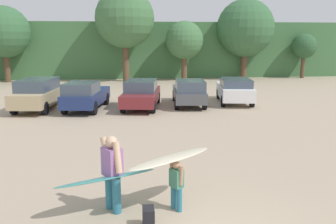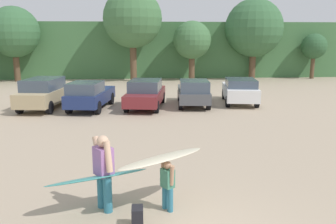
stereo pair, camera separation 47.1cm
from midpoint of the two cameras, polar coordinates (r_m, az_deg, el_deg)
The scene contains 16 objects.
hillside_ridge at distance 40.93m, azimuth -2.68°, elevation 10.04°, with size 108.00×12.00×5.42m, color #427042.
tree_far_right at distance 35.31m, azimuth -23.01°, elevation 11.62°, with size 4.53×4.53×6.68m.
tree_far_left at distance 33.02m, azimuth -5.25°, elevation 14.60°, with size 5.27×5.27×8.25m.
tree_center_right at distance 33.63m, azimuth 4.27°, elevation 11.31°, with size 3.48×3.48×5.45m.
tree_center at distance 35.99m, azimuth 13.93°, elevation 12.85°, with size 5.50×5.50×7.58m.
tree_center_left at distance 37.84m, azimuth 22.58°, elevation 9.59°, with size 2.42×2.42×4.33m.
parked_car_tan at distance 21.01m, azimuth -18.48°, elevation 2.95°, with size 2.35×4.66×1.72m.
parked_car_navy at distance 20.09m, azimuth -11.71°, elevation 2.70°, with size 2.39×4.57×1.61m.
parked_car_maroon at distance 20.33m, azimuth -2.94°, elevation 2.99°, with size 2.54×4.88×1.58m.
parked_car_dark_gray at distance 20.83m, azimuth 4.72°, elevation 3.19°, with size 2.08×4.43×1.56m.
parked_car_white at distance 22.04m, azimuth 11.99°, elevation 3.44°, with size 2.45×4.40×1.52m.
person_adult at distance 8.25m, azimuth -8.60°, elevation -8.89°, with size 0.56×0.76×1.77m.
person_child at distance 8.27m, azimuth 1.59°, elevation -11.23°, with size 0.34×0.42×1.17m.
surfboard_teal at distance 8.28m, azimuth -9.48°, elevation -10.23°, with size 2.43×1.50×0.27m.
surfboard_cream at distance 8.19m, azimuth 0.75°, elevation -7.39°, with size 2.31×1.95×0.17m.
backpack_dropped at distance 7.76m, azimuth -3.09°, elevation -16.45°, with size 0.24×0.34×0.45m.
Camera 2 is at (-1.06, -6.14, 3.88)m, focal length 38.25 mm.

